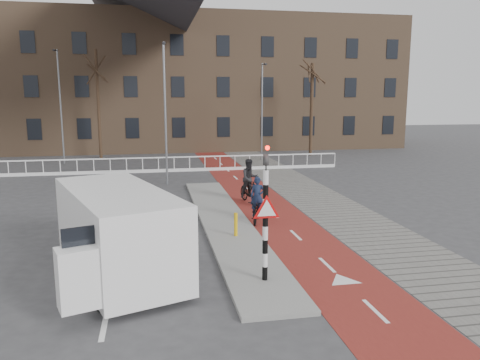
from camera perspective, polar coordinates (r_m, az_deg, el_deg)
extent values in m
plane|color=#38383A|center=(14.44, 3.47, -9.35)|extent=(120.00, 120.00, 0.00)
cube|color=maroon|center=(24.18, 1.13, -1.32)|extent=(2.50, 60.00, 0.01)
cube|color=slate|center=(24.90, 7.45, -1.07)|extent=(3.00, 60.00, 0.01)
cube|color=gray|center=(18.04, -1.82, -5.14)|extent=(1.80, 16.00, 0.12)
cylinder|color=black|center=(11.98, 3.10, -5.64)|extent=(0.14, 0.14, 2.88)
imported|color=black|center=(11.61, 3.19, 3.13)|extent=(0.13, 0.16, 0.80)
cylinder|color=#FF0C05|center=(11.46, 3.37, 3.94)|extent=(0.11, 0.02, 0.11)
cylinder|color=#E1AF0C|center=(15.99, -0.51, -5.43)|extent=(0.12, 0.12, 0.80)
imported|color=black|center=(18.11, 2.13, -3.80)|extent=(1.13, 1.78, 0.88)
imported|color=#16203B|center=(17.98, 2.14, -2.05)|extent=(0.65, 0.54, 1.54)
cube|color=#BD1A70|center=(17.62, 3.10, -3.62)|extent=(0.29, 0.24, 0.30)
imported|color=black|center=(21.30, 1.19, -1.31)|extent=(1.00, 1.97, 1.14)
imported|color=black|center=(21.20, 1.20, 0.18)|extent=(1.01, 0.88, 1.79)
cube|color=white|center=(13.08, -14.66, -5.93)|extent=(3.90, 5.93, 2.20)
cube|color=#1B7E35|center=(13.24, -19.48, -6.45)|extent=(1.18, 3.34, 0.55)
cube|color=#1B7E35|center=(13.08, -9.75, -6.21)|extent=(1.18, 3.34, 0.55)
cube|color=black|center=(10.67, -15.60, -7.40)|extent=(1.89, 0.70, 0.90)
cylinder|color=black|center=(11.44, -16.52, -13.08)|extent=(0.51, 0.82, 0.77)
cylinder|color=black|center=(11.96, -7.59, -11.69)|extent=(0.51, 0.82, 0.77)
cylinder|color=black|center=(14.91, -19.96, -7.77)|extent=(0.51, 0.82, 0.77)
cylinder|color=black|center=(15.31, -13.01, -6.94)|extent=(0.51, 0.82, 0.77)
cube|color=silver|center=(30.48, -13.70, 2.58)|extent=(28.00, 0.08, 0.08)
cube|color=silver|center=(30.60, -13.64, 1.01)|extent=(28.00, 0.10, 0.20)
cube|color=#7F6047|center=(45.21, -10.46, 11.50)|extent=(46.00, 10.00, 12.00)
cylinder|color=black|center=(38.14, -16.88, 8.76)|extent=(0.23, 0.23, 8.34)
cylinder|color=black|center=(39.06, 8.71, 8.45)|extent=(0.27, 0.27, 7.45)
cylinder|color=slate|center=(25.83, -9.09, 7.81)|extent=(0.12, 0.12, 7.63)
cylinder|color=slate|center=(36.12, -21.01, 8.25)|extent=(0.12, 0.12, 8.05)
cylinder|color=slate|center=(35.68, 2.69, 8.24)|extent=(0.12, 0.12, 7.25)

